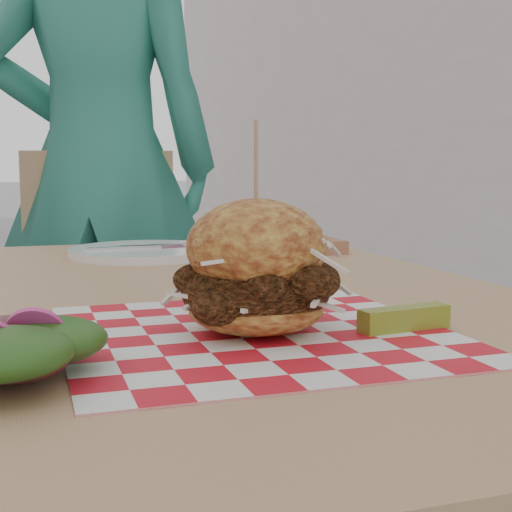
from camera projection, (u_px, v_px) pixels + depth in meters
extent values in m
imported|color=#2E8571|center=(100.00, 164.00, 2.00)|extent=(0.77, 0.62, 1.82)
cube|color=tan|center=(195.00, 307.00, 0.91)|extent=(0.80, 1.20, 0.04)
cylinder|color=#333338|center=(290.00, 418.00, 1.57)|extent=(0.05, 0.05, 0.71)
cube|color=tan|center=(110.00, 342.00, 1.87)|extent=(0.50, 0.50, 0.04)
cube|color=tan|center=(114.00, 239.00, 2.03)|extent=(0.42, 0.13, 0.50)
cylinder|color=#333338|center=(29.00, 458.00, 1.70)|extent=(0.03, 0.03, 0.43)
cylinder|color=#333338|center=(180.00, 451.00, 1.74)|extent=(0.03, 0.03, 0.43)
cylinder|color=#333338|center=(55.00, 407.00, 2.06)|extent=(0.03, 0.03, 0.43)
cylinder|color=#333338|center=(180.00, 403.00, 2.10)|extent=(0.03, 0.03, 0.43)
cube|color=red|center=(256.00, 333.00, 0.68)|extent=(0.36, 0.36, 0.00)
ellipsoid|color=gold|center=(256.00, 309.00, 0.68)|extent=(0.13, 0.13, 0.05)
ellipsoid|color=brown|center=(256.00, 290.00, 0.67)|extent=(0.14, 0.13, 0.07)
ellipsoid|color=gold|center=(256.00, 247.00, 0.67)|extent=(0.13, 0.13, 0.09)
cylinder|color=tan|center=(256.00, 175.00, 0.66)|extent=(0.00, 0.00, 0.10)
cube|color=olive|center=(404.00, 318.00, 0.69)|extent=(0.10, 0.03, 0.02)
ellipsoid|color=#3F1419|center=(55.00, 362.00, 0.53)|extent=(0.08, 0.08, 0.03)
ellipsoid|color=#1F4C15|center=(35.00, 355.00, 0.55)|extent=(0.08, 0.08, 0.03)
ellipsoid|color=#1F4C15|center=(36.00, 372.00, 0.50)|extent=(0.08, 0.08, 0.03)
cylinder|color=#CF3991|center=(36.00, 330.00, 0.54)|extent=(0.05, 0.05, 0.04)
cylinder|color=white|center=(145.00, 252.00, 1.27)|extent=(0.27, 0.27, 0.01)
cube|color=silver|center=(128.00, 247.00, 1.26)|extent=(0.15, 0.03, 0.00)
cube|color=silver|center=(162.00, 246.00, 1.28)|extent=(0.15, 0.03, 0.00)
cube|color=#9A6446|center=(298.00, 246.00, 1.31)|extent=(0.15, 0.12, 0.02)
ellipsoid|color=#1F4C15|center=(298.00, 231.00, 1.31)|extent=(0.09, 0.09, 0.03)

